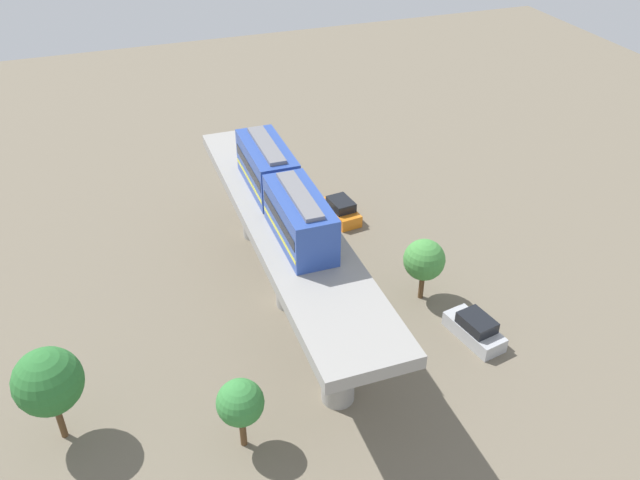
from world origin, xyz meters
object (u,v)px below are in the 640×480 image
tree_near_viaduct (424,260)px  tree_mid_lot (48,382)px  tree_far_corner (240,403)px  parked_car_silver (475,329)px  parked_car_orange (340,210)px  train (283,191)px

tree_near_viaduct → tree_mid_lot: (23.74, 4.26, 0.96)m
tree_far_corner → tree_near_viaduct: bearing=-151.1°
parked_car_silver → tree_far_corner: 16.48m
parked_car_silver → parked_car_orange: bearing=-91.0°
parked_car_silver → parked_car_orange: size_ratio=1.02×
parked_car_silver → tree_far_corner: bearing=0.5°
tree_mid_lot → tree_far_corner: tree_mid_lot is taller
tree_near_viaduct → tree_far_corner: 16.75m
tree_near_viaduct → tree_far_corner: tree_near_viaduct is taller
parked_car_silver → train: bearing=-49.9°
parked_car_orange → tree_mid_lot: 27.51m
parked_car_silver → tree_near_viaduct: bearing=-85.7°
parked_car_silver → tree_far_corner: tree_far_corner is taller
parked_car_silver → tree_near_viaduct: (1.32, -4.91, 2.43)m
parked_car_silver → tree_near_viaduct: 5.64m
tree_mid_lot → parked_car_silver: bearing=178.5°
train → parked_car_orange: size_ratio=3.09×
parked_car_silver → parked_car_orange: (2.81, -16.48, 0.00)m
tree_far_corner → parked_car_orange: bearing=-123.8°
train → parked_car_orange: 13.42m
parked_car_orange → tree_mid_lot: bearing=28.3°
tree_near_viaduct → tree_mid_lot: 24.14m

